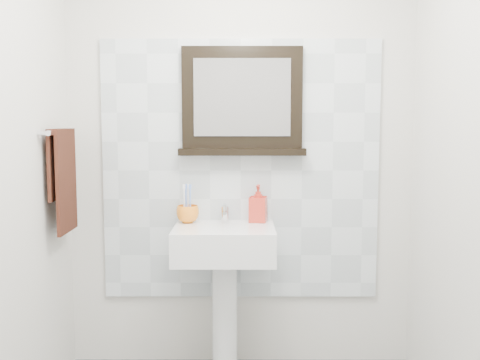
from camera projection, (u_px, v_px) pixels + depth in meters
The scene contains 10 objects.
back_wall at pixel (241, 153), 3.26m from camera, with size 2.00×0.01×2.50m, color silver.
front_wall at pixel (240, 218), 1.07m from camera, with size 2.00×0.01×2.50m, color silver.
splashback at pixel (241, 170), 3.26m from camera, with size 1.60×0.02×1.50m, color silver.
pedestal_sink at pixel (224, 259), 3.09m from camera, with size 0.55×0.44×0.96m.
toothbrush_cup at pixel (188, 214), 3.18m from camera, with size 0.13×0.13×0.10m, color orange.
toothbrushes at pixel (187, 201), 3.18m from camera, with size 0.05×0.04×0.21m.
soap_dispenser at pixel (258, 203), 3.20m from camera, with size 0.10×0.10×0.21m, color red.
framed_mirror at pixel (242, 104), 3.19m from camera, with size 0.72×0.11×0.61m.
towel_bar at pixel (60, 132), 2.94m from camera, with size 0.07×0.40×0.03m.
hand_towel at pixel (63, 172), 2.97m from camera, with size 0.06×0.30×0.55m.
Camera 1 is at (0.00, -2.16, 1.43)m, focal length 42.00 mm.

